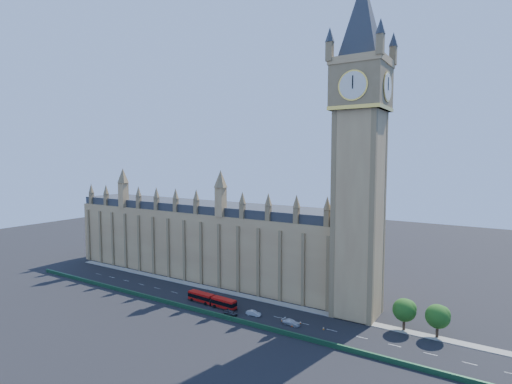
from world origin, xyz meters
The scene contains 15 objects.
ground centered at (0.00, 0.00, 0.00)m, with size 400.00×400.00×0.00m, color black.
palace_westminster centered at (-25.00, 22.00, 13.86)m, with size 120.00×20.00×28.00m.
elizabeth_tower centered at (38.00, 13.99, 54.56)m, with size 20.59×20.59×105.00m.
bridge_parapet centered at (0.00, -9.00, 0.60)m, with size 160.00×0.60×1.20m, color #1E4C2D.
kerb_north centered at (0.00, 9.50, 0.08)m, with size 160.00×3.00×0.16m, color gray.
tree_east_near centered at (52.22, 10.08, 5.64)m, with size 6.00×6.00×8.50m.
tree_east_far centered at (60.22, 10.08, 5.64)m, with size 6.00×6.00×8.50m.
red_bus centered at (-2.01, -2.53, 1.60)m, with size 18.00×3.79×3.04m.
car_grey centered at (7.54, -5.84, 0.72)m, with size 1.69×4.20×1.43m, color #3C3D43.
car_silver centered at (13.31, -2.65, 0.71)m, with size 1.51×4.33×1.43m, color #B8BBC0.
car_white centered at (25.42, -2.61, 0.72)m, with size 2.03×4.98×1.45m, color silver.
cone_a centered at (27.17, -0.63, 0.34)m, with size 0.53×0.53×0.70m.
cone_b centered at (22.09, -1.79, 0.31)m, with size 0.42×0.42×0.64m.
cone_c centered at (26.12, -3.54, 0.35)m, with size 0.59×0.59×0.72m.
cone_d centered at (34.00, -0.78, 0.34)m, with size 0.51×0.51×0.69m.
Camera 1 is at (72.84, -96.29, 45.00)m, focal length 28.00 mm.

